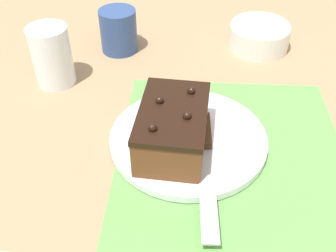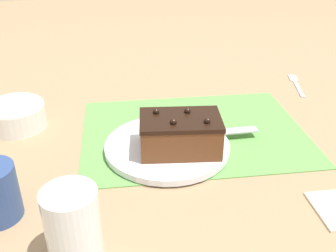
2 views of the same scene
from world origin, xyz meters
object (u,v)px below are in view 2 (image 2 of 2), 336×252
(chocolate_cake, at_px, (180,134))
(dessert_fork, at_px, (296,83))
(small_bowl, at_px, (15,114))
(serving_knife, at_px, (183,134))
(cake_plate, at_px, (167,146))
(drinking_glass, at_px, (73,227))

(chocolate_cake, relative_size, dessert_fork, 1.03)
(small_bowl, height_order, dessert_fork, small_bowl)
(dessert_fork, bearing_deg, serving_knife, -130.85)
(serving_knife, bearing_deg, cake_plate, -55.85)
(serving_knife, xyz_separation_m, dessert_fork, (-0.35, -0.26, -0.02))
(cake_plate, xyz_separation_m, dessert_fork, (-0.39, -0.29, -0.01))
(drinking_glass, distance_m, dessert_fork, 0.76)
(chocolate_cake, relative_size, small_bowl, 1.24)
(chocolate_cake, xyz_separation_m, drinking_glass, (0.18, 0.23, 0.01))
(cake_plate, xyz_separation_m, small_bowl, (0.31, -0.14, 0.02))
(serving_knife, height_order, dessert_fork, serving_knife)
(serving_knife, bearing_deg, dessert_fork, 124.61)
(dessert_fork, bearing_deg, drinking_glass, -122.75)
(serving_knife, distance_m, dessert_fork, 0.44)
(chocolate_cake, height_order, drinking_glass, drinking_glass)
(chocolate_cake, distance_m, drinking_glass, 0.29)
(cake_plate, distance_m, dessert_fork, 0.48)
(chocolate_cake, relative_size, serving_knife, 0.67)
(drinking_glass, bearing_deg, cake_plate, -121.88)
(drinking_glass, xyz_separation_m, dessert_fork, (-0.54, -0.54, -0.05))
(serving_knife, relative_size, drinking_glass, 2.11)
(drinking_glass, distance_m, small_bowl, 0.42)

